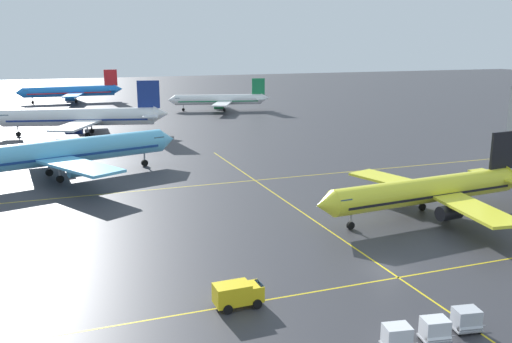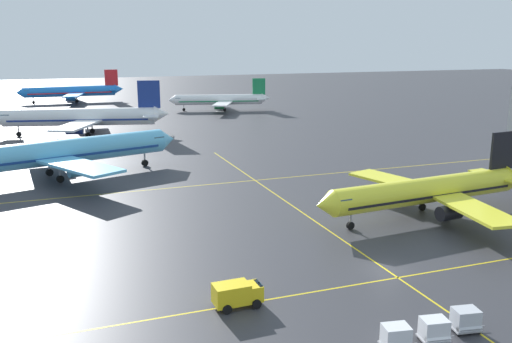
{
  "view_description": "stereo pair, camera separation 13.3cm",
  "coord_description": "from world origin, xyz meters",
  "px_view_note": "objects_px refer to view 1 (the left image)",
  "views": [
    {
      "loc": [
        -29.37,
        -42.79,
        21.92
      ],
      "look_at": [
        -2.87,
        29.28,
        3.56
      ],
      "focal_mm": 38.69,
      "sensor_mm": 36.0,
      "label": 1
    },
    {
      "loc": [
        -29.25,
        -42.84,
        21.92
      ],
      "look_at": [
        -2.87,
        29.28,
        3.56
      ],
      "focal_mm": 38.69,
      "sensor_mm": 36.0,
      "label": 2
    }
  ],
  "objects_px": {
    "airliner_third_row": "(82,117)",
    "baggage_cart_row_second": "(435,330)",
    "airliner_far_right_stand": "(71,92)",
    "service_truck_red_van": "(238,293)",
    "baggage_cart_row_middle": "(466,319)",
    "airliner_far_left_stand": "(220,100)",
    "baggage_cart_row_leftmost": "(397,337)",
    "airliner_front_gate": "(428,190)",
    "airliner_second_row": "(62,152)"
  },
  "relations": [
    {
      "from": "service_truck_red_van",
      "to": "baggage_cart_row_middle",
      "type": "bearing_deg",
      "value": -33.28
    },
    {
      "from": "baggage_cart_row_second",
      "to": "airliner_far_right_stand",
      "type": "bearing_deg",
      "value": 96.02
    },
    {
      "from": "airliner_far_left_stand",
      "to": "airliner_far_right_stand",
      "type": "xyz_separation_m",
      "value": [
        -43.38,
        40.86,
        0.47
      ]
    },
    {
      "from": "airliner_second_row",
      "to": "baggage_cart_row_leftmost",
      "type": "bearing_deg",
      "value": -71.18
    },
    {
      "from": "service_truck_red_van",
      "to": "baggage_cart_row_second",
      "type": "distance_m",
      "value": 15.82
    },
    {
      "from": "airliner_third_row",
      "to": "baggage_cart_row_second",
      "type": "distance_m",
      "value": 106.0
    },
    {
      "from": "service_truck_red_van",
      "to": "baggage_cart_row_leftmost",
      "type": "height_order",
      "value": "service_truck_red_van"
    },
    {
      "from": "airliner_far_left_stand",
      "to": "service_truck_red_van",
      "type": "distance_m",
      "value": 133.17
    },
    {
      "from": "airliner_far_right_stand",
      "to": "baggage_cart_row_second",
      "type": "height_order",
      "value": "airliner_far_right_stand"
    },
    {
      "from": "airliner_front_gate",
      "to": "airliner_third_row",
      "type": "xyz_separation_m",
      "value": [
        -37.57,
        78.94,
        0.9
      ]
    },
    {
      "from": "baggage_cart_row_second",
      "to": "baggage_cart_row_middle",
      "type": "distance_m",
      "value": 3.27
    },
    {
      "from": "baggage_cart_row_leftmost",
      "to": "baggage_cart_row_second",
      "type": "bearing_deg",
      "value": -1.76
    },
    {
      "from": "airliner_front_gate",
      "to": "baggage_cart_row_second",
      "type": "distance_m",
      "value": 31.26
    },
    {
      "from": "airliner_front_gate",
      "to": "airliner_far_right_stand",
      "type": "height_order",
      "value": "airliner_far_right_stand"
    },
    {
      "from": "airliner_second_row",
      "to": "airliner_third_row",
      "type": "bearing_deg",
      "value": 82.83
    },
    {
      "from": "baggage_cart_row_second",
      "to": "airliner_third_row",
      "type": "bearing_deg",
      "value": 100.49
    },
    {
      "from": "airliner_third_row",
      "to": "airliner_far_right_stand",
      "type": "height_order",
      "value": "airliner_third_row"
    },
    {
      "from": "airliner_front_gate",
      "to": "airliner_third_row",
      "type": "relative_size",
      "value": 0.8
    },
    {
      "from": "baggage_cart_row_leftmost",
      "to": "baggage_cart_row_middle",
      "type": "height_order",
      "value": "same"
    },
    {
      "from": "baggage_cart_row_leftmost",
      "to": "baggage_cart_row_second",
      "type": "height_order",
      "value": "same"
    },
    {
      "from": "airliner_front_gate",
      "to": "baggage_cart_row_middle",
      "type": "height_order",
      "value": "airliner_front_gate"
    },
    {
      "from": "airliner_far_right_stand",
      "to": "service_truck_red_van",
      "type": "relative_size",
      "value": 8.81
    },
    {
      "from": "airliner_third_row",
      "to": "baggage_cart_row_second",
      "type": "relative_size",
      "value": 14.21
    },
    {
      "from": "airliner_far_right_stand",
      "to": "baggage_cart_row_leftmost",
      "type": "xyz_separation_m",
      "value": [
        15.68,
        -179.23,
        -2.9
      ]
    },
    {
      "from": "baggage_cart_row_middle",
      "to": "airliner_front_gate",
      "type": "bearing_deg",
      "value": 58.78
    },
    {
      "from": "airliner_second_row",
      "to": "airliner_front_gate",
      "type": "bearing_deg",
      "value": -41.06
    },
    {
      "from": "airliner_far_left_stand",
      "to": "airliner_far_right_stand",
      "type": "bearing_deg",
      "value": 136.71
    },
    {
      "from": "airliner_third_row",
      "to": "baggage_cart_row_second",
      "type": "height_order",
      "value": "airliner_third_row"
    },
    {
      "from": "airliner_third_row",
      "to": "service_truck_red_van",
      "type": "relative_size",
      "value": 9.73
    },
    {
      "from": "airliner_far_left_stand",
      "to": "service_truck_red_van",
      "type": "bearing_deg",
      "value": -105.86
    },
    {
      "from": "service_truck_red_van",
      "to": "baggage_cart_row_middle",
      "type": "relative_size",
      "value": 1.46
    },
    {
      "from": "airliner_second_row",
      "to": "airliner_third_row",
      "type": "xyz_separation_m",
      "value": [
        5.24,
        41.65,
        0.08
      ]
    },
    {
      "from": "airliner_far_left_stand",
      "to": "airliner_far_right_stand",
      "type": "distance_m",
      "value": 59.59
    },
    {
      "from": "airliner_second_row",
      "to": "baggage_cart_row_middle",
      "type": "height_order",
      "value": "airliner_second_row"
    },
    {
      "from": "airliner_third_row",
      "to": "airliner_far_left_stand",
      "type": "relative_size",
      "value": 1.26
    },
    {
      "from": "airliner_front_gate",
      "to": "airliner_far_left_stand",
      "type": "height_order",
      "value": "airliner_front_gate"
    },
    {
      "from": "airliner_far_right_stand",
      "to": "baggage_cart_row_second",
      "type": "distance_m",
      "value": 180.35
    },
    {
      "from": "airliner_second_row",
      "to": "baggage_cart_row_middle",
      "type": "relative_size",
      "value": 13.82
    },
    {
      "from": "baggage_cart_row_second",
      "to": "airliner_far_left_stand",
      "type": "bearing_deg",
      "value": 79.98
    },
    {
      "from": "airliner_third_row",
      "to": "airliner_far_left_stand",
      "type": "xyz_separation_m",
      "value": [
        43.74,
        34.29,
        -0.9
      ]
    },
    {
      "from": "baggage_cart_row_leftmost",
      "to": "airliner_third_row",
      "type": "bearing_deg",
      "value": 98.76
    },
    {
      "from": "airliner_third_row",
      "to": "baggage_cart_row_middle",
      "type": "height_order",
      "value": "airliner_third_row"
    },
    {
      "from": "baggage_cart_row_middle",
      "to": "baggage_cart_row_leftmost",
      "type": "bearing_deg",
      "value": -177.1
    },
    {
      "from": "airliner_front_gate",
      "to": "baggage_cart_row_leftmost",
      "type": "height_order",
      "value": "airliner_front_gate"
    },
    {
      "from": "airliner_far_right_stand",
      "to": "service_truck_red_van",
      "type": "height_order",
      "value": "airliner_far_right_stand"
    },
    {
      "from": "airliner_second_row",
      "to": "baggage_cart_row_second",
      "type": "xyz_separation_m",
      "value": [
        24.53,
        -62.53,
        -3.26
      ]
    },
    {
      "from": "airliner_far_left_stand",
      "to": "baggage_cart_row_middle",
      "type": "xyz_separation_m",
      "value": [
        -21.21,
        -138.04,
        -2.43
      ]
    },
    {
      "from": "airliner_front_gate",
      "to": "baggage_cart_row_leftmost",
      "type": "relative_size",
      "value": 11.38
    },
    {
      "from": "airliner_third_row",
      "to": "airliner_far_right_stand",
      "type": "distance_m",
      "value": 75.15
    },
    {
      "from": "baggage_cart_row_second",
      "to": "baggage_cart_row_middle",
      "type": "height_order",
      "value": "same"
    }
  ]
}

